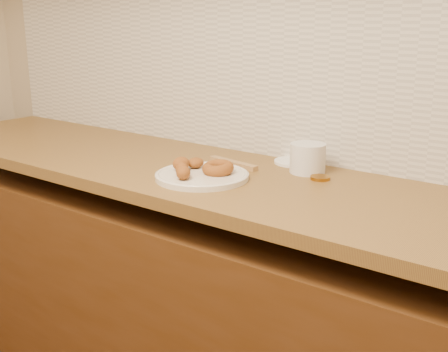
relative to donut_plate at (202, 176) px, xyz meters
The scene contains 10 objects.
wall_back 0.71m from the donut_plate, 45.75° to the left, with size 4.00×0.02×2.70m, color #BCA78B.
butcher_block 0.28m from the donut_plate, 161.11° to the left, with size 2.30×0.62×0.04m, color brown.
backsplash 0.62m from the donut_plate, 44.87° to the left, with size 3.60×0.02×0.60m, color beige.
donut_plate is the anchor object (origin of this frame).
ring_donut 0.06m from the donut_plate, 41.33° to the left, with size 0.10×0.10×0.03m, color #944F1C.
fried_dough_chunks 0.06m from the donut_plate, 150.44° to the right, with size 0.13×0.20×0.04m.
plastic_tub 0.34m from the donut_plate, 49.24° to the left, with size 0.11×0.11×0.09m, color silver.
tub_lid 0.37m from the donut_plate, 68.85° to the left, with size 0.15×0.15×0.01m, color white.
brass_jar_lid 0.36m from the donut_plate, 35.68° to the left, with size 0.06×0.06×0.01m, color #A26A19.
wooden_utensil 0.19m from the donut_plate, 95.21° to the left, with size 0.21×0.03×0.02m, color #A17846.
Camera 1 is at (0.66, 0.32, 1.38)m, focal length 45.00 mm.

